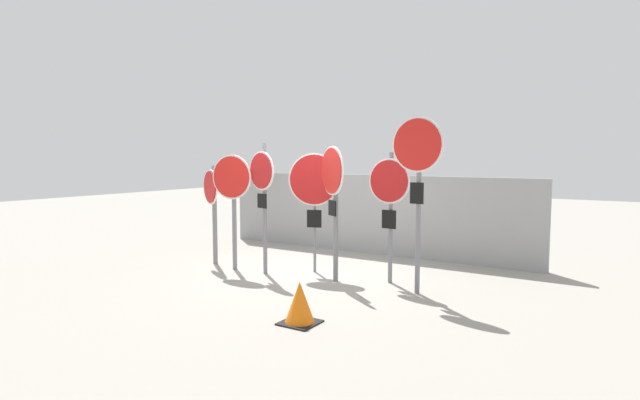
{
  "coord_description": "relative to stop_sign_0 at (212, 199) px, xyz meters",
  "views": [
    {
      "loc": [
        4.85,
        -7.16,
        2.07
      ],
      "look_at": [
        0.31,
        0.0,
        1.34
      ],
      "focal_mm": 28.0,
      "sensor_mm": 36.0,
      "label": 1
    }
  ],
  "objects": [
    {
      "name": "ground_plane",
      "position": [
        2.01,
        0.21,
        -1.27
      ],
      "size": [
        40.0,
        40.0,
        0.0
      ],
      "primitive_type": "plane",
      "color": "gray"
    },
    {
      "name": "fence_back",
      "position": [
        2.01,
        2.64,
        -0.42
      ],
      "size": [
        7.21,
        0.12,
        1.69
      ],
      "color": "gray",
      "rests_on": "ground"
    },
    {
      "name": "stop_sign_0",
      "position": [
        0.0,
        0.0,
        0.0
      ],
      "size": [
        0.62,
        0.31,
        1.91
      ],
      "rotation": [
        0.0,
        0.0,
        -0.44
      ],
      "color": "slate",
      "rests_on": "ground"
    },
    {
      "name": "stop_sign_1",
      "position": [
        0.67,
        -0.17,
        0.22
      ],
      "size": [
        0.8,
        0.2,
        2.11
      ],
      "rotation": [
        0.0,
        0.0,
        0.16
      ],
      "color": "slate",
      "rests_on": "ground"
    },
    {
      "name": "stop_sign_2",
      "position": [
        1.35,
        -0.13,
        0.31
      ],
      "size": [
        0.66,
        0.21,
        2.31
      ],
      "rotation": [
        0.0,
        0.0,
        -0.27
      ],
      "color": "slate",
      "rests_on": "ground"
    },
    {
      "name": "stop_sign_3",
      "position": [
        2.05,
        0.44,
        0.3
      ],
      "size": [
        0.89,
        0.35,
        2.14
      ],
      "rotation": [
        0.0,
        0.0,
        0.35
      ],
      "color": "slate",
      "rests_on": "ground"
    },
    {
      "name": "stop_sign_4",
      "position": [
        2.66,
        0.08,
        0.3
      ],
      "size": [
        0.68,
        0.47,
        2.25
      ],
      "rotation": [
        0.0,
        0.0,
        -0.59
      ],
      "color": "slate",
      "rests_on": "ground"
    },
    {
      "name": "stop_sign_5",
      "position": [
        3.5,
        0.46,
        0.21
      ],
      "size": [
        0.74,
        0.15,
        2.15
      ],
      "rotation": [
        0.0,
        0.0,
        -0.08
      ],
      "color": "slate",
      "rests_on": "ground"
    },
    {
      "name": "stop_sign_6",
      "position": [
        4.12,
        0.07,
        0.66
      ],
      "size": [
        0.82,
        0.16,
        2.66
      ],
      "rotation": [
        0.0,
        0.0,
        -0.09
      ],
      "color": "slate",
      "rests_on": "ground"
    },
    {
      "name": "traffic_cone_0",
      "position": [
        3.4,
        -1.96,
        -1.01
      ],
      "size": [
        0.45,
        0.45,
        0.53
      ],
      "color": "black",
      "rests_on": "ground"
    }
  ]
}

